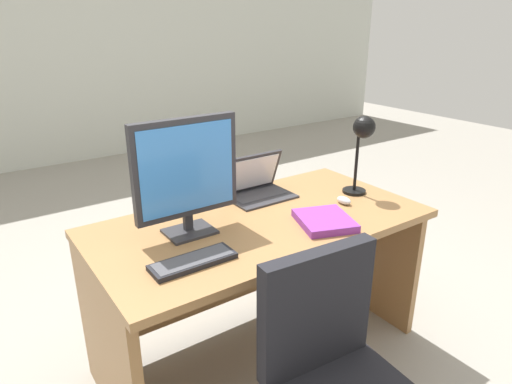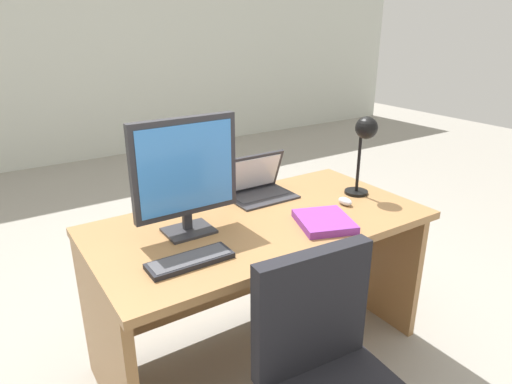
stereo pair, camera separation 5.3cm
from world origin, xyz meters
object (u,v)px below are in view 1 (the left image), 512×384
object	(u,v)px
desk	(255,258)
desk_lamp	(362,138)
book	(324,221)
monitor	(186,172)
mouse	(344,200)
coffee_mug	(187,198)
keyboard	(193,261)
laptop	(255,183)

from	to	relation	value
desk	desk_lamp	size ratio (longest dim) A/B	3.71
desk_lamp	book	bearing A→B (deg)	-156.15
monitor	desk_lamp	distance (m)	0.93
monitor	mouse	world-z (taller)	monitor
mouse	coffee_mug	size ratio (longest dim) A/B	0.83
book	desk	bearing A→B (deg)	128.91
monitor	book	distance (m)	0.64
desk	monitor	size ratio (longest dim) A/B	3.08
monitor	keyboard	xyz separation A→B (m)	(-0.11, -0.24, -0.26)
keyboard	desk_lamp	world-z (taller)	desk_lamp
mouse	desk_lamp	xyz separation A→B (m)	(0.16, 0.05, 0.28)
book	coffee_mug	size ratio (longest dim) A/B	3.18
laptop	book	xyz separation A→B (m)	(0.05, -0.46, -0.05)
coffee_mug	book	bearing A→B (deg)	-52.21
monitor	desk	bearing A→B (deg)	-2.16
mouse	desk_lamp	distance (m)	0.32
laptop	book	distance (m)	0.47
monitor	book	size ratio (longest dim) A/B	1.57
monitor	coffee_mug	world-z (taller)	monitor
desk	desk_lamp	xyz separation A→B (m)	(0.60, -0.07, 0.52)
book	coffee_mug	world-z (taller)	coffee_mug
laptop	keyboard	size ratio (longest dim) A/B	1.00
mouse	desk_lamp	world-z (taller)	desk_lamp
keyboard	coffee_mug	xyz separation A→B (m)	(0.23, 0.50, 0.03)
coffee_mug	mouse	bearing A→B (deg)	-31.98
monitor	book	bearing A→B (deg)	-26.30
mouse	book	size ratio (longest dim) A/B	0.26
desk	monitor	bearing A→B (deg)	177.84
laptop	desk	bearing A→B (deg)	-125.20
desk	desk_lamp	distance (m)	0.79
mouse	coffee_mug	distance (m)	0.76
laptop	keyboard	distance (m)	0.74
monitor	laptop	size ratio (longest dim) A/B	1.51
laptop	coffee_mug	bearing A→B (deg)	170.95
book	mouse	bearing A→B (deg)	26.60
desk	keyboard	bearing A→B (deg)	-152.26
desk	keyboard	size ratio (longest dim) A/B	4.68
laptop	keyboard	world-z (taller)	laptop
desk_lamp	desk	bearing A→B (deg)	172.94
desk_lamp	coffee_mug	world-z (taller)	desk_lamp
book	desk_lamp	bearing A→B (deg)	23.85
coffee_mug	keyboard	bearing A→B (deg)	-114.75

